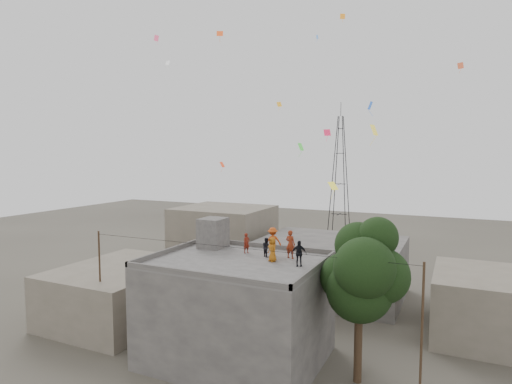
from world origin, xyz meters
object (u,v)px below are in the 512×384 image
transmission_tower (340,177)px  person_red_adult (290,244)px  person_dark_adult (299,253)px  stair_head_box (213,233)px  tree (363,273)px

transmission_tower → person_red_adult: bearing=-80.0°
person_red_adult → transmission_tower: bearing=-69.2°
person_dark_adult → transmission_tower: bearing=76.9°
stair_head_box → transmission_tower: (-0.80, 37.40, 1.97)m
person_red_adult → person_dark_adult: (1.09, -1.53, -0.13)m
stair_head_box → transmission_tower: 37.46m
stair_head_box → person_red_adult: 5.92m
tree → person_red_adult: size_ratio=5.24×
stair_head_box → tree: (10.57, -2.00, -1.00)m
stair_head_box → person_dark_adult: bearing=-17.4°
tree → person_dark_adult: 3.67m
stair_head_box → transmission_tower: bearing=91.2°
tree → person_dark_adult: tree is taller
person_red_adult → person_dark_adult: size_ratio=1.18×
transmission_tower → person_dark_adult: 40.40m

